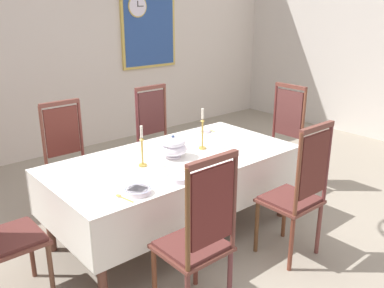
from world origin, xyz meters
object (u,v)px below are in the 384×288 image
Objects in this scene: bowl_far_left at (179,177)px; spoon_primary at (209,129)px; chair_head_east at (281,138)px; bowl_near_right at (138,191)px; candlestick_west at (142,150)px; mounted_clock at (137,6)px; framed_painting at (149,25)px; chair_north_b at (158,137)px; spoon_secondary at (121,197)px; chair_south_b at (298,191)px; bowl_near_left at (203,130)px; dining_table at (174,165)px; chair_north_a at (70,159)px; candlestick_east at (202,132)px; soup_tureen at (173,147)px; chair_south_a at (199,236)px.

bowl_far_left is 1.39m from spoon_primary.
chair_head_east reaches higher than bowl_near_right.
mounted_clock is at bearing 56.58° from candlestick_west.
framed_painting reaches higher than bowl_near_right.
spoon_secondary is at bearing 45.91° from chair_north_b.
chair_head_east is 6.91× the size of spoon_primary.
bowl_far_left is at bearing 146.34° from chair_south_b.
bowl_near_left is 1.29m from bowl_far_left.
chair_north_b is 2.49m from mounted_clock.
framed_painting is (1.71, 2.78, 1.05)m from dining_table.
chair_north_a is 5.84× the size of bowl_far_left.
framed_painting reaches higher than bowl_far_left.
candlestick_east is at bearing 0.00° from dining_table.
bowl_near_right is 0.13m from spoon_secondary.
mounted_clock reaches higher than dining_table.
chair_south_b is 3.38× the size of candlestick_west.
bowl_near_right is (-1.36, -0.82, 0.00)m from bowl_near_left.
bowl_near_left is 0.48× the size of mounted_clock.
dining_table is at bearing -0.00° from soup_tureen.
mounted_clock is at bearing 61.50° from soup_tureen.
chair_south_b is 6.82× the size of spoon_primary.
chair_south_a reaches higher than chair_north_b.
spoon_primary is 2.74m from mounted_clock.
bowl_near_right is at bearing -127.69° from candlestick_west.
chair_north_a reaches higher than dining_table.
chair_head_east is 1.55m from soup_tureen.
mounted_clock is at bearing 0.46° from chair_head_east.
framed_painting is (1.99, 3.21, 0.95)m from bowl_far_left.
chair_head_east is 2.22m from bowl_near_right.
candlestick_east is at bearing -132.70° from bowl_near_left.
bowl_near_left is at bearing 39.88° from bowl_far_left.
framed_painting is at bearing 72.36° from chair_south_b.
dining_table is 1.89× the size of chair_north_b.
mounted_clock reaches higher than bowl_near_right.
soup_tureen is at bearing 180.00° from candlestick_east.
bowl_far_left is at bearing -82.93° from candlestick_west.
bowl_near_right is 1.70m from spoon_primary.
chair_head_east is 3.10m from mounted_clock.
soup_tureen reaches higher than dining_table.
chair_south_a reaches higher than chair_south_b.
framed_painting is at bearing 58.86° from chair_south_a.
dining_table is at bearing -180.00° from candlestick_east.
chair_head_east reaches higher than chair_south_b.
spoon_secondary is 4.16m from framed_painting.
mounted_clock is 0.35m from framed_painting.
chair_south_b is at bearing -24.62° from bowl_near_right.
chair_head_east is (2.07, 0.96, 0.00)m from chair_south_a.
chair_south_b is 1.01× the size of chair_north_b.
soup_tureen reaches higher than bowl_near_right.
soup_tureen is at bearing 180.00° from dining_table.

